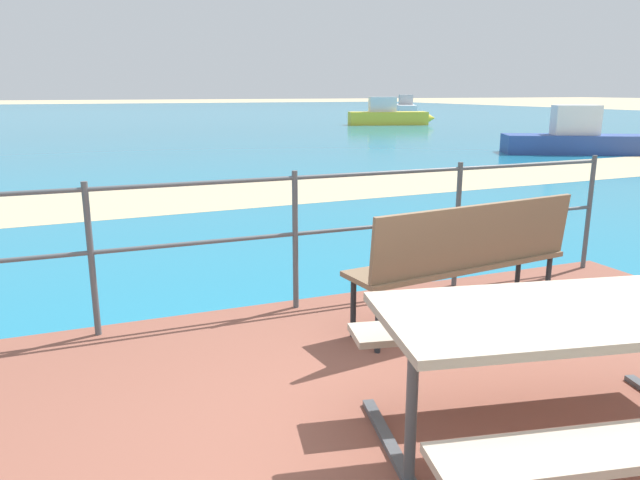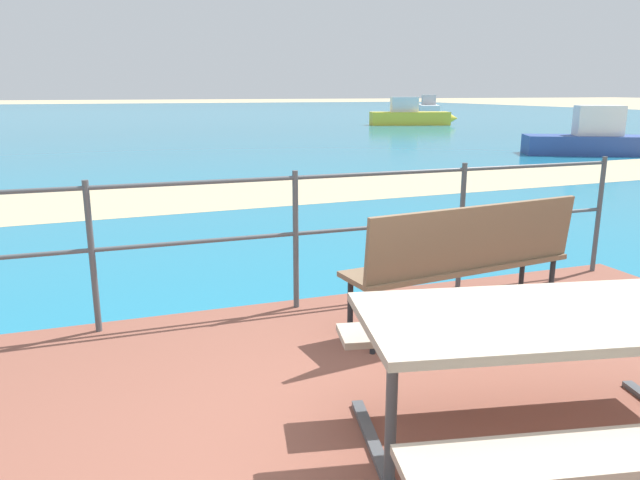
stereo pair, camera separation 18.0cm
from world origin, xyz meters
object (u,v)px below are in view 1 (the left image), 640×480
(boat_near, at_px, (389,116))
(boat_far, at_px, (587,140))
(picnic_table, at_px, (588,343))
(boat_mid, at_px, (405,110))
(park_bench, at_px, (467,252))

(boat_near, distance_m, boat_far, 14.88)
(boat_near, height_order, boat_far, boat_near)
(picnic_table, height_order, boat_near, boat_near)
(boat_mid, bearing_deg, boat_near, 171.08)
(park_bench, bearing_deg, picnic_table, 65.62)
(boat_far, bearing_deg, boat_near, 109.90)
(picnic_table, relative_size, boat_mid, 0.39)
(picnic_table, relative_size, boat_far, 0.43)
(picnic_table, bearing_deg, boat_mid, 72.86)
(park_bench, distance_m, boat_far, 14.27)
(boat_near, bearing_deg, park_bench, -102.24)
(picnic_table, distance_m, park_bench, 1.65)
(park_bench, distance_m, boat_mid, 36.36)
(boat_far, bearing_deg, boat_mid, 99.31)
(boat_near, bearing_deg, boat_mid, 70.21)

